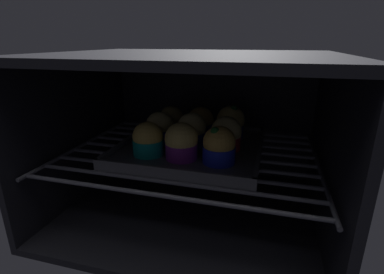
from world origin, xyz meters
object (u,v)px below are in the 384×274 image
(muffin_row1_col2, at_px, (226,134))
(muffin_row2_col1, at_px, (201,123))
(muffin_row2_col2, at_px, (230,123))
(muffin_row2_col0, at_px, (171,121))
(muffin_row1_col0, at_px, (160,128))
(muffin_row0_col0, at_px, (148,140))
(muffin_row0_col1, at_px, (180,142))
(muffin_row0_col2, at_px, (219,146))
(muffin_row1_col1, at_px, (192,131))
(baking_tray, at_px, (192,147))

(muffin_row1_col2, height_order, muffin_row2_col1, muffin_row1_col2)
(muffin_row1_col2, relative_size, muffin_row2_col1, 1.03)
(muffin_row1_col2, distance_m, muffin_row2_col2, 0.08)
(muffin_row2_col0, bearing_deg, muffin_row1_col0, -91.15)
(muffin_row0_col0, distance_m, muffin_row0_col1, 0.07)
(muffin_row0_col0, xyz_separation_m, muffin_row2_col2, (0.15, 0.16, 0.01))
(muffin_row1_col0, relative_size, muffin_row1_col2, 0.99)
(muffin_row0_col2, height_order, muffin_row1_col1, muffin_row1_col1)
(muffin_row0_col0, bearing_deg, muffin_row2_col1, 64.32)
(muffin_row2_col2, bearing_deg, muffin_row1_col1, -132.35)
(muffin_row1_col0, bearing_deg, muffin_row2_col0, 88.85)
(muffin_row0_col2, bearing_deg, muffin_row2_col2, 90.44)
(muffin_row0_col0, relative_size, muffin_row2_col1, 0.98)
(muffin_row1_col2, distance_m, muffin_row2_col1, 0.11)
(muffin_row0_col2, bearing_deg, muffin_row2_col0, 134.42)
(muffin_row0_col2, bearing_deg, muffin_row1_col1, 134.78)
(muffin_row0_col1, relative_size, muffin_row2_col0, 1.08)
(muffin_row0_col2, xyz_separation_m, muffin_row2_col2, (-0.00, 0.16, 0.00))
(muffin_row0_col0, height_order, muffin_row1_col2, muffin_row1_col2)
(muffin_row0_col1, relative_size, muffin_row1_col0, 1.03)
(muffin_row1_col1, height_order, muffin_row1_col2, muffin_row1_col1)
(muffin_row0_col1, xyz_separation_m, muffin_row2_col2, (0.08, 0.16, 0.00))
(muffin_row1_col0, height_order, muffin_row1_col2, same)
(muffin_row2_col0, xyz_separation_m, muffin_row2_col2, (0.15, 0.00, 0.01))
(muffin_row0_col2, height_order, muffin_row1_col0, muffin_row0_col2)
(baking_tray, height_order, muffin_row0_col2, muffin_row0_col2)
(muffin_row1_col2, bearing_deg, baking_tray, 178.09)
(muffin_row0_col0, xyz_separation_m, muffin_row1_col2, (0.15, 0.07, 0.00))
(muffin_row1_col0, distance_m, muffin_row2_col0, 0.07)
(baking_tray, xyz_separation_m, muffin_row1_col2, (0.08, -0.00, 0.04))
(baking_tray, relative_size, muffin_row2_col1, 4.31)
(muffin_row2_col1, bearing_deg, muffin_row0_col0, -115.68)
(muffin_row1_col0, height_order, muffin_row1_col1, muffin_row1_col1)
(muffin_row2_col2, bearing_deg, muffin_row2_col0, -179.30)
(muffin_row0_col2, distance_m, muffin_row1_col1, 0.11)
(muffin_row1_col1, bearing_deg, baking_tray, 100.11)
(muffin_row0_col0, bearing_deg, muffin_row2_col2, 46.42)
(baking_tray, distance_m, muffin_row2_col1, 0.09)
(muffin_row1_col0, xyz_separation_m, muffin_row1_col2, (0.16, -0.01, 0.00))
(muffin_row1_col1, relative_size, muffin_row1_col2, 1.03)
(baking_tray, bearing_deg, muffin_row1_col2, -1.91)
(muffin_row1_col2, bearing_deg, muffin_row2_col1, 133.21)
(muffin_row2_col0, distance_m, muffin_row2_col2, 0.15)
(muffin_row1_col0, bearing_deg, muffin_row0_col0, -86.26)
(muffin_row0_col0, bearing_deg, baking_tray, 46.10)
(baking_tray, xyz_separation_m, muffin_row0_col2, (0.08, -0.08, 0.04))
(muffin_row0_col0, bearing_deg, muffin_row1_col2, 25.99)
(muffin_row0_col2, bearing_deg, muffin_row0_col0, 179.11)
(muffin_row0_col2, bearing_deg, muffin_row1_col2, 88.83)
(muffin_row0_col0, xyz_separation_m, muffin_row2_col0, (-0.00, 0.15, -0.00))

